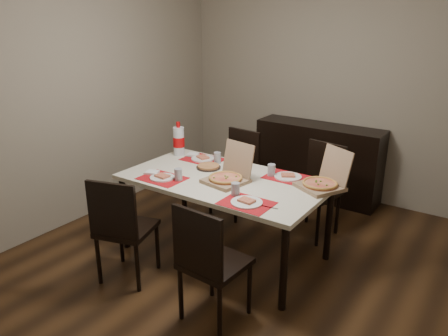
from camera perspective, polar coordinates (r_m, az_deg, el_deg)
The scene contains 18 objects.
ground at distance 4.15m, azimuth 1.84°, elevation -11.71°, with size 3.80×4.00×0.02m, color #3D2513.
room_walls at distance 3.94m, azimuth 5.62°, elevation 13.53°, with size 3.84×4.02×2.62m.
sideboard at distance 5.41m, azimuth 12.13°, elevation 0.90°, with size 1.50×0.40×0.90m, color black.
dining_table at distance 3.92m, azimuth -0.00°, elevation -2.30°, with size 1.80×1.00×0.75m.
chair_near_left at distance 3.67m, azimuth -13.22°, elevation -7.36°, with size 0.52×0.52×0.93m.
chair_near_right at distance 3.12m, azimuth -2.02°, elevation -11.93°, with size 0.44×0.44×0.93m.
chair_far_left at distance 4.86m, azimuth 1.76°, elevation -0.04°, with size 0.46×0.46×0.93m.
chair_far_right at distance 4.49m, azimuth 12.22°, elevation -2.21°, with size 0.49×0.49×0.93m.
setting_near_left at distance 3.92m, azimuth -7.67°, elevation -1.07°, with size 0.43×0.30×0.11m.
setting_near_right at distance 3.43m, azimuth 2.57°, elevation -4.03°, with size 0.45×0.30×0.11m.
setting_far_left at distance 4.38m, azimuth -2.44°, elevation 1.32°, with size 0.45×0.30×0.11m.
setting_far_right at distance 3.95m, azimuth 7.76°, elevation -0.90°, with size 0.44×0.30×0.11m.
napkin_loose at distance 3.87m, azimuth 0.95°, elevation -1.39°, with size 0.12×0.11×0.02m, color white.
pizza_box_center at distance 3.80m, azimuth 0.52°, elevation -1.05°, with size 0.38×0.41×0.33m.
pizza_box_right at distance 3.76m, azimuth 12.78°, elevation -1.79°, with size 0.46×0.47×0.33m.
faina_plate at distance 4.15m, azimuth -2.04°, elevation 0.17°, with size 0.23×0.23×0.03m.
dip_bowl at distance 3.97m, azimuth 2.04°, elevation -0.72°, with size 0.13×0.13×0.03m, color white.
soda_bottle at distance 4.52m, azimuth -5.93°, elevation 3.51°, with size 0.12×0.12×0.35m.
Camera 1 is at (1.89, -2.99, 2.14)m, focal length 35.00 mm.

